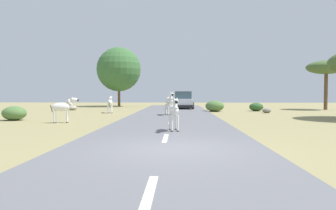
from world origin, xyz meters
The scene contains 15 objects.
ground_plane centered at (0.00, 0.00, 0.00)m, with size 90.00×90.00×0.00m, color #8E8456.
road centered at (-0.33, 0.00, 0.03)m, with size 6.00×64.00×0.05m, color slate.
lane_markings centered at (-0.33, -1.00, 0.05)m, with size 0.16×56.00×0.01m.
zebra_0 centered at (-0.06, 4.11, 0.88)m, with size 0.51×1.48×1.40m.
zebra_1 centered at (-6.15, 7.93, 0.84)m, with size 1.47×0.63×1.41m.
zebra_2 centered at (-0.55, 13.62, 1.04)m, with size 0.78×1.72×1.66m.
zebra_3 centered at (-5.43, 16.43, 0.84)m, with size 0.48×1.49×1.40m.
car_0 centered at (0.55, 23.35, 0.85)m, with size 2.13×4.39×1.74m.
tree_0 centered at (14.36, 22.11, 4.05)m, with size 3.70×3.70×4.75m.
tree_3 centered at (-7.11, 29.03, 4.48)m, with size 5.31×5.31×7.14m.
bush_0 centered at (-9.59, 9.40, 0.42)m, with size 1.40×1.26×0.84m, color #4C7038.
bush_1 centered at (3.26, 18.67, 0.48)m, with size 1.61×1.45×0.97m, color #4C7038.
bush_2 centered at (7.08, 19.62, 0.37)m, with size 1.24×1.12×0.75m, color #2D5628.
rock_0 centered at (7.29, 16.99, 0.20)m, with size 0.71×0.69×0.39m, color gray.
rock_3 centered at (-9.93, 20.62, 0.21)m, with size 0.81×0.80×0.42m, color #A89E8C.
Camera 1 is at (0.12, -8.77, 1.60)m, focal length 33.59 mm.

